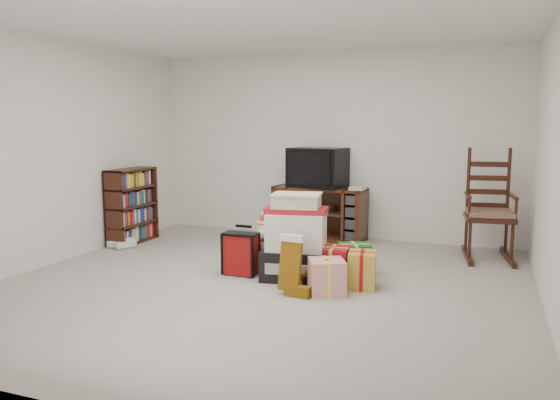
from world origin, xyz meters
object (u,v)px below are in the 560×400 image
(red_suitcase, at_px, (241,254))
(teddy_bear, at_px, (294,270))
(bookshelf, at_px, (132,207))
(crt_television, at_px, (318,168))
(tv_stand, at_px, (319,213))
(gift_cluster, at_px, (341,268))
(rocking_chair, at_px, (489,219))
(sneaker_pair, at_px, (121,244))
(mrs_claus_figurine, at_px, (263,247))
(gift_pile, at_px, (296,242))
(santa_figurine, at_px, (298,249))

(red_suitcase, height_order, teddy_bear, red_suitcase)
(red_suitcase, bearing_deg, teddy_bear, -9.85)
(bookshelf, distance_m, crt_television, 2.51)
(tv_stand, bearing_deg, gift_cluster, -62.96)
(bookshelf, xyz_separation_m, gift_cluster, (3.04, -0.83, -0.33))
(rocking_chair, distance_m, red_suitcase, 2.94)
(tv_stand, bearing_deg, rocking_chair, -3.28)
(tv_stand, height_order, crt_television, crt_television)
(tv_stand, relative_size, teddy_bear, 3.93)
(sneaker_pair, bearing_deg, mrs_claus_figurine, 4.97)
(gift_pile, distance_m, sneaker_pair, 2.58)
(mrs_claus_figurine, bearing_deg, bookshelf, 164.08)
(mrs_claus_figurine, relative_size, crt_television, 0.76)
(teddy_bear, xyz_separation_m, crt_television, (-0.42, 2.13, 0.83))
(rocking_chair, bearing_deg, mrs_claus_figurine, -156.10)
(gift_pile, height_order, mrs_claus_figurine, gift_pile)
(mrs_claus_figurine, xyz_separation_m, crt_television, (0.09, 1.69, 0.74))
(teddy_bear, bearing_deg, tv_stand, 100.44)
(sneaker_pair, bearing_deg, red_suitcase, -4.55)
(gift_cluster, relative_size, crt_television, 1.22)
(red_suitcase, xyz_separation_m, gift_cluster, (1.04, 0.09, -0.08))
(gift_pile, bearing_deg, mrs_claus_figurine, 143.11)
(red_suitcase, relative_size, mrs_claus_figurine, 0.86)
(rocking_chair, height_order, crt_television, rocking_chair)
(gift_cluster, bearing_deg, santa_figurine, 155.11)
(teddy_bear, relative_size, sneaker_pair, 0.96)
(red_suitcase, bearing_deg, santa_figurine, 34.44)
(red_suitcase, distance_m, mrs_claus_figurine, 0.34)
(santa_figurine, bearing_deg, red_suitcase, -146.14)
(santa_figurine, distance_m, sneaker_pair, 2.46)
(bookshelf, bearing_deg, gift_pile, -18.01)
(santa_figurine, bearing_deg, bookshelf, 166.88)
(santa_figurine, bearing_deg, crt_television, 100.25)
(teddy_bear, bearing_deg, sneaker_pair, 164.81)
(red_suitcase, xyz_separation_m, teddy_bear, (0.63, -0.12, -0.08))
(tv_stand, distance_m, gift_pile, 1.94)
(red_suitcase, distance_m, sneaker_pair, 2.02)
(gift_pile, relative_size, mrs_claus_figurine, 1.41)
(bookshelf, xyz_separation_m, gift_pile, (2.57, -0.84, -0.10))
(santa_figurine, relative_size, mrs_claus_figurine, 1.03)
(gift_pile, xyz_separation_m, gift_cluster, (0.46, 0.01, -0.23))
(rocking_chair, xyz_separation_m, crt_television, (-2.18, 0.30, 0.52))
(gift_pile, distance_m, mrs_claus_figurine, 0.54)
(gift_pile, relative_size, santa_figurine, 1.37)
(tv_stand, bearing_deg, crt_television, 160.83)
(tv_stand, bearing_deg, santa_figurine, -76.61)
(teddy_bear, bearing_deg, gift_cluster, 26.84)
(tv_stand, relative_size, rocking_chair, 0.96)
(sneaker_pair, distance_m, gift_cluster, 3.01)
(gift_cluster, bearing_deg, crt_television, 113.54)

